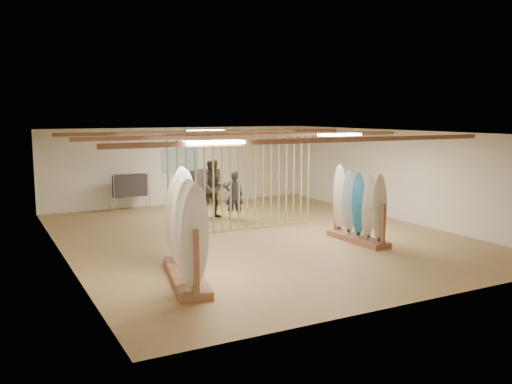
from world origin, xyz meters
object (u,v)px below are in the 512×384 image
clothing_rack_b (205,181)px  shopper_b (214,185)px  rack_right (358,217)px  rack_left (185,244)px  shopper_a (234,192)px  clothing_rack_a (130,186)px

clothing_rack_b → shopper_b: shopper_b is taller
rack_right → shopper_b: (-2.03, 4.72, 0.43)m
shopper_b → rack_right: bearing=-59.5°
rack_right → clothing_rack_b: (-1.47, 6.83, 0.27)m
rack_right → rack_left: bearing=-169.9°
shopper_a → clothing_rack_b: bearing=-74.2°
rack_right → shopper_a: rack_right is taller
rack_right → shopper_b: 5.15m
clothing_rack_b → shopper_b: 2.19m
shopper_a → shopper_b: (-0.47, 0.51, 0.21)m
rack_left → clothing_rack_b: rack_left is taller
clothing_rack_b → shopper_a: (-0.09, -2.62, -0.05)m
shopper_a → clothing_rack_a: bearing=-33.2°
clothing_rack_a → clothing_rack_b: size_ratio=0.94×
rack_left → clothing_rack_b: size_ratio=1.95×
rack_right → shopper_a: (-1.56, 4.21, 0.22)m
rack_left → clothing_rack_b: 8.68m
clothing_rack_a → shopper_a: 3.94m
rack_left → rack_right: bearing=23.3°
clothing_rack_b → rack_right: bearing=-100.3°
rack_right → clothing_rack_b: 6.99m
rack_left → shopper_a: 6.35m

